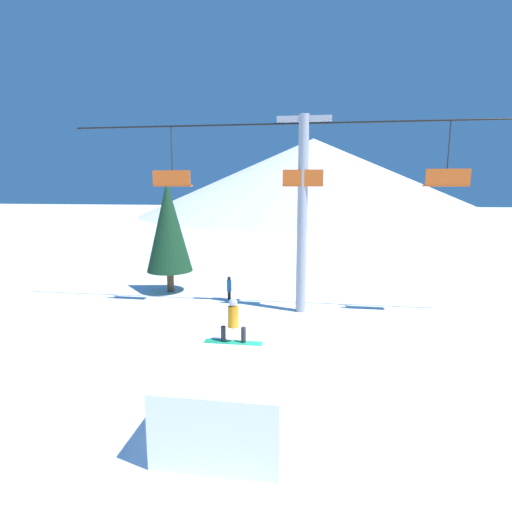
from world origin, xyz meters
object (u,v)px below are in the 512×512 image
(snowboarder, at_px, (233,321))
(distant_skier, at_px, (229,287))
(snow_ramp, at_px, (228,397))
(pine_tree_near, at_px, (168,227))

(snowboarder, xyz_separation_m, distant_skier, (-2.24, 9.82, -1.65))
(snow_ramp, distance_m, distant_skier, 11.37)
(snow_ramp, bearing_deg, snowboarder, 95.70)
(snowboarder, relative_size, distant_skier, 1.28)
(snowboarder, xyz_separation_m, pine_tree_near, (-5.83, 10.90, 1.35))
(snowboarder, distance_m, distant_skier, 10.20)
(snowboarder, bearing_deg, distant_skier, 102.83)
(snow_ramp, height_order, distant_skier, snow_ramp)
(snowboarder, bearing_deg, snow_ramp, -84.30)
(snow_ramp, bearing_deg, pine_tree_near, 116.03)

